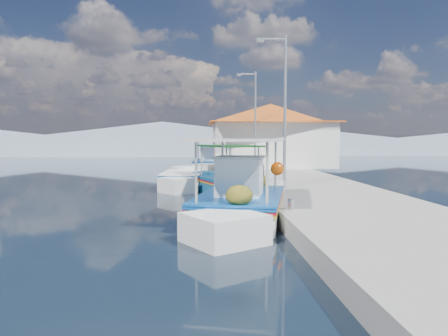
{
  "coord_description": "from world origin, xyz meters",
  "views": [
    {
      "loc": [
        1.26,
        -14.54,
        2.5
      ],
      "look_at": [
        2.19,
        2.14,
        1.3
      ],
      "focal_mm": 33.69,
      "sensor_mm": 36.0,
      "label": 1
    }
  ],
  "objects": [
    {
      "name": "caique_far",
      "position": [
        1.9,
        17.37,
        0.52
      ],
      "size": [
        2.56,
        7.94,
        2.78
      ],
      "rotation": [
        0.0,
        0.0,
        0.04
      ],
      "color": "white",
      "rests_on": "ground"
    },
    {
      "name": "harbor_building",
      "position": [
        6.2,
        15.0,
        2.78
      ],
      "size": [
        10.49,
        10.49,
        4.4
      ],
      "color": "white",
      "rests_on": "quay"
    },
    {
      "name": "lamp_post_near",
      "position": [
        4.51,
        2.0,
        3.85
      ],
      "size": [
        1.21,
        0.14,
        6.0
      ],
      "color": "#A5A8AD",
      "rests_on": "quay"
    },
    {
      "name": "ground",
      "position": [
        0.0,
        0.0,
        0.0
      ],
      "size": [
        160.0,
        160.0,
        0.0
      ],
      "primitive_type": "plane",
      "color": "black",
      "rests_on": "ground"
    },
    {
      "name": "caique_green_canopy",
      "position": [
        2.54,
        4.31,
        0.36
      ],
      "size": [
        3.36,
        6.04,
        2.41
      ],
      "rotation": [
        0.0,
        0.0,
        -0.36
      ],
      "color": "#165485",
      "rests_on": "ground"
    },
    {
      "name": "lamp_post_far",
      "position": [
        4.51,
        11.0,
        3.85
      ],
      "size": [
        1.21,
        0.14,
        6.0
      ],
      "color": "#A5A8AD",
      "rests_on": "quay"
    },
    {
      "name": "caique_blue_hull",
      "position": [
        0.34,
        6.93,
        0.31
      ],
      "size": [
        2.18,
        6.52,
        1.16
      ],
      "rotation": [
        0.0,
        0.0,
        0.06
      ],
      "color": "white",
      "rests_on": "ground"
    },
    {
      "name": "bollards",
      "position": [
        3.8,
        5.25,
        0.65
      ],
      "size": [
        0.2,
        17.2,
        0.3
      ],
      "color": "#A5A8AD",
      "rests_on": "quay"
    },
    {
      "name": "quay",
      "position": [
        5.9,
        6.0,
        0.25
      ],
      "size": [
        5.0,
        44.0,
        0.5
      ],
      "primitive_type": "cube",
      "color": "gray",
      "rests_on": "ground"
    },
    {
      "name": "mountain_ridge",
      "position": [
        6.54,
        56.0,
        2.04
      ],
      "size": [
        171.4,
        96.0,
        5.5
      ],
      "color": "gray",
      "rests_on": "ground"
    },
    {
      "name": "main_caique",
      "position": [
        2.48,
        -1.78,
        0.53
      ],
      "size": [
        3.66,
        8.1,
        2.74
      ],
      "rotation": [
        0.0,
        0.0,
        0.23
      ],
      "color": "white",
      "rests_on": "ground"
    }
  ]
}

